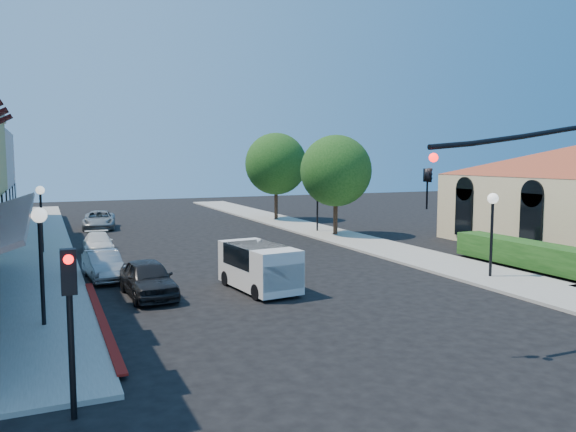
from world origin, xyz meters
name	(u,v)px	position (x,y,z in m)	size (l,w,h in m)	color
ground	(458,381)	(0.00, 0.00, 0.00)	(120.00, 120.00, 0.00)	black
sidewalk_left	(38,241)	(-8.75, 27.00, 0.06)	(3.50, 50.00, 0.12)	gray
sidewalk_right	(302,226)	(8.75, 27.00, 0.06)	(3.50, 50.00, 0.12)	gray
curb_red_strip	(101,322)	(-6.90, 8.00, 0.00)	(0.25, 10.00, 0.06)	maroon
hedge	(528,269)	(11.70, 9.00, 0.00)	(1.40, 8.00, 1.10)	#174413
street_tree_a	(336,171)	(8.80, 22.00, 4.19)	(4.56, 4.56, 6.48)	#312013
street_tree_b	(276,164)	(8.80, 32.00, 4.54)	(4.94, 4.94, 7.02)	#312013
secondary_signal	(70,302)	(-8.00, 1.41, 2.32)	(0.28, 0.42, 3.32)	black
lamppost_left_near	(40,236)	(-8.50, 8.00, 2.74)	(0.44, 0.44, 3.57)	black
lamppost_left_far	(41,202)	(-8.50, 22.00, 2.74)	(0.44, 0.44, 3.57)	black
lamppost_right_near	(492,213)	(8.50, 8.00, 2.74)	(0.44, 0.44, 3.57)	black
lamppost_right_far	(317,192)	(8.50, 24.00, 2.74)	(0.44, 0.44, 3.57)	black
white_van	(259,264)	(-1.00, 9.94, 1.00)	(2.10, 4.05, 1.72)	silver
parked_car_a	(148,278)	(-5.03, 10.67, 0.67)	(1.57, 3.91, 1.33)	black
parked_car_b	(104,265)	(-6.20, 14.37, 0.59)	(1.24, 3.56, 1.17)	#929497
parked_car_c	(98,243)	(-5.81, 21.28, 0.52)	(1.47, 3.61, 1.05)	white
parked_car_d	(99,220)	(-4.80, 32.00, 0.63)	(2.10, 4.56, 1.27)	#989B9D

